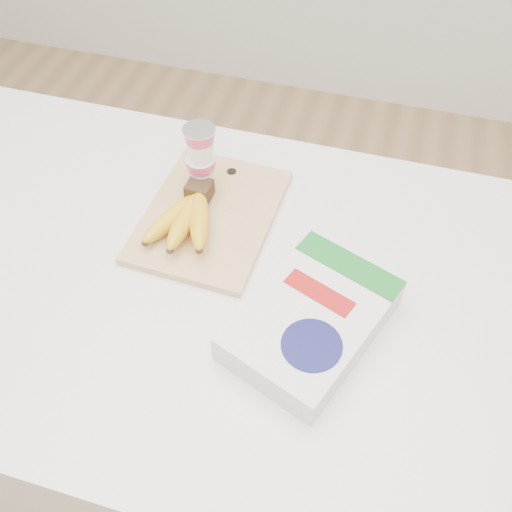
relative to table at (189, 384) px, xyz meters
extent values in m
plane|color=tan|center=(0.00, 0.00, -0.47)|extent=(4.00, 4.00, 0.00)
cube|color=white|center=(0.00, 0.00, 0.00)|extent=(1.25, 0.84, 0.94)
cube|color=tan|center=(0.04, 0.14, 0.48)|extent=(0.26, 0.34, 0.02)
cube|color=#382816|center=(0.01, 0.17, 0.51)|extent=(0.05, 0.05, 0.03)
ellipsoid|color=gold|center=(-0.02, 0.09, 0.51)|extent=(0.09, 0.17, 0.05)
sphere|color=#382816|center=(-0.04, 0.01, 0.51)|extent=(0.01, 0.01, 0.01)
ellipsoid|color=gold|center=(0.01, 0.08, 0.51)|extent=(0.04, 0.17, 0.05)
sphere|color=#382816|center=(0.01, 0.01, 0.51)|extent=(0.01, 0.01, 0.01)
ellipsoid|color=gold|center=(0.04, 0.09, 0.52)|extent=(0.09, 0.17, 0.05)
sphere|color=#382816|center=(0.06, 0.02, 0.52)|extent=(0.01, 0.01, 0.01)
cylinder|color=silver|center=(0.01, 0.20, 0.63)|extent=(0.06, 0.06, 0.00)
cube|color=silver|center=(0.29, -0.06, 0.50)|extent=(0.28, 0.33, 0.06)
cube|color=#186C25|center=(0.33, 0.05, 0.53)|extent=(0.20, 0.12, 0.00)
cylinder|color=#13134A|center=(0.30, -0.13, 0.53)|extent=(0.12, 0.12, 0.00)
cube|color=#A21412|center=(0.29, -0.03, 0.53)|extent=(0.13, 0.08, 0.00)
camera|label=1|loc=(0.34, -0.58, 1.29)|focal=40.00mm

